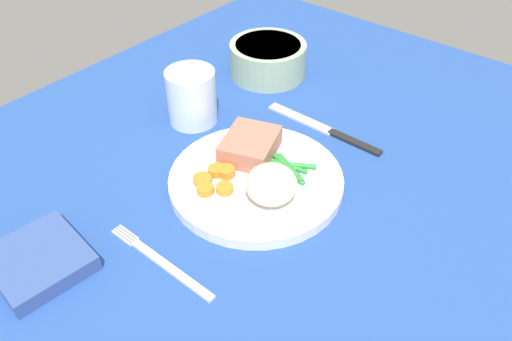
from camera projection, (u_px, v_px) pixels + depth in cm
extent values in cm
cube|color=#234793|center=(238.00, 201.00, 69.41)|extent=(120.00, 90.00, 2.00)
cylinder|color=white|center=(256.00, 181.00, 69.85)|extent=(23.83, 23.83, 1.60)
cube|color=#A86B56|center=(250.00, 146.00, 72.09)|extent=(10.26, 9.39, 2.98)
ellipsoid|color=beige|center=(271.00, 184.00, 64.42)|extent=(6.67, 6.63, 4.83)
cylinder|color=orange|center=(225.00, 189.00, 66.70)|extent=(2.28, 2.28, 0.94)
cylinder|color=orange|center=(223.00, 168.00, 69.99)|extent=(2.53, 2.53, 0.86)
cylinder|color=orange|center=(226.00, 172.00, 69.08)|extent=(2.35, 2.35, 1.24)
cylinder|color=orange|center=(205.00, 189.00, 66.56)|extent=(2.34, 2.34, 1.02)
cylinder|color=orange|center=(202.00, 180.00, 68.09)|extent=(2.56, 2.56, 0.85)
cylinder|color=orange|center=(215.00, 172.00, 69.22)|extent=(2.15, 2.15, 1.09)
cylinder|color=#2D8C38|center=(286.00, 166.00, 70.30)|extent=(2.54, 5.60, 0.89)
cylinder|color=#2D8C38|center=(288.00, 175.00, 69.09)|extent=(0.78, 5.63, 0.63)
cylinder|color=#2D8C38|center=(277.00, 167.00, 70.32)|extent=(4.01, 6.07, 0.64)
cylinder|color=#2D8C38|center=(293.00, 165.00, 70.58)|extent=(4.11, 5.93, 0.74)
cylinder|color=#2D8C38|center=(279.00, 163.00, 70.99)|extent=(2.26, 8.44, 0.65)
cylinder|color=#2D8C38|center=(290.00, 168.00, 69.99)|extent=(3.29, 6.09, 0.83)
cylinder|color=#2D8C38|center=(274.00, 167.00, 70.16)|extent=(1.91, 5.65, 0.84)
cube|color=silver|center=(172.00, 270.00, 58.87)|extent=(1.00, 13.00, 0.40)
cube|color=silver|center=(121.00, 238.00, 62.57)|extent=(0.24, 3.60, 0.40)
cube|color=silver|center=(124.00, 236.00, 62.80)|extent=(0.24, 3.60, 0.40)
cube|color=silver|center=(127.00, 235.00, 63.04)|extent=(0.24, 3.60, 0.40)
cube|color=silver|center=(129.00, 233.00, 63.27)|extent=(0.24, 3.60, 0.40)
cube|color=black|center=(354.00, 143.00, 77.42)|extent=(1.30, 9.00, 0.64)
cube|color=silver|center=(301.00, 119.00, 82.30)|extent=(1.70, 12.00, 0.40)
cylinder|color=silver|center=(192.00, 97.00, 79.62)|extent=(7.74, 7.74, 8.70)
cylinder|color=silver|center=(193.00, 107.00, 80.85)|extent=(7.12, 7.12, 4.87)
cylinder|color=#99B28C|center=(268.00, 59.00, 91.75)|extent=(13.69, 13.69, 5.97)
cylinder|color=#B24C3F|center=(268.00, 53.00, 90.88)|extent=(11.63, 11.63, 3.29)
cube|color=#334C8C|center=(39.00, 260.00, 58.85)|extent=(11.24, 11.65, 2.07)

